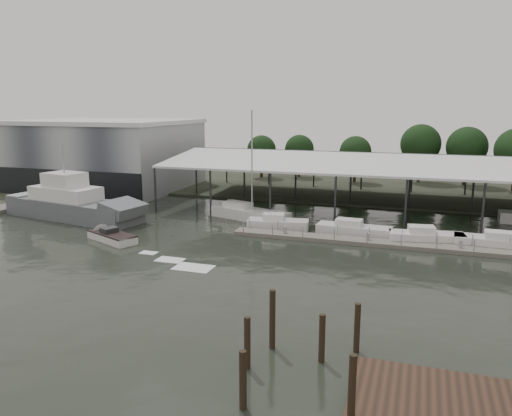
% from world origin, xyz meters
% --- Properties ---
extents(ground, '(200.00, 200.00, 0.00)m').
position_xyz_m(ground, '(0.00, 0.00, 0.00)').
color(ground, black).
rests_on(ground, ground).
extents(land_strip_far, '(140.00, 30.00, 0.30)m').
position_xyz_m(land_strip_far, '(0.00, 42.00, 0.10)').
color(land_strip_far, '#3D4433').
rests_on(land_strip_far, ground).
extents(land_strip_west, '(20.00, 40.00, 0.30)m').
position_xyz_m(land_strip_west, '(-40.00, 30.00, 0.10)').
color(land_strip_west, '#3D4433').
rests_on(land_strip_west, ground).
extents(storage_warehouse, '(24.50, 20.50, 10.50)m').
position_xyz_m(storage_warehouse, '(-28.00, 29.94, 5.29)').
color(storage_warehouse, '#9CA1A6').
rests_on(storage_warehouse, ground).
extents(covered_boat_shed, '(58.24, 24.00, 6.96)m').
position_xyz_m(covered_boat_shed, '(17.00, 28.00, 6.13)').
color(covered_boat_shed, white).
rests_on(covered_boat_shed, ground).
extents(trawler_dock, '(3.00, 18.00, 0.50)m').
position_xyz_m(trawler_dock, '(-30.00, 14.00, 0.25)').
color(trawler_dock, slate).
rests_on(trawler_dock, ground).
extents(floating_dock, '(28.00, 2.00, 1.40)m').
position_xyz_m(floating_dock, '(15.00, 10.00, 0.20)').
color(floating_dock, slate).
rests_on(floating_dock, ground).
extents(grey_trawler, '(18.45, 7.58, 8.84)m').
position_xyz_m(grey_trawler, '(-18.98, 10.31, 1.58)').
color(grey_trawler, '#565B5F').
rests_on(grey_trawler, ground).
extents(white_sailboat, '(10.33, 5.72, 12.40)m').
position_xyz_m(white_sailboat, '(-0.14, 16.26, 0.64)').
color(white_sailboat, white).
rests_on(white_sailboat, ground).
extents(speedboat_underway, '(16.39, 8.38, 2.00)m').
position_xyz_m(speedboat_underway, '(-9.66, 3.53, 0.39)').
color(speedboat_underway, white).
rests_on(speedboat_underway, ground).
extents(moored_cruiser_0, '(6.55, 3.26, 1.70)m').
position_xyz_m(moored_cruiser_0, '(4.45, 12.71, 0.61)').
color(moored_cruiser_0, white).
rests_on(moored_cruiser_0, ground).
extents(moored_cruiser_1, '(7.35, 2.65, 1.70)m').
position_xyz_m(moored_cruiser_1, '(12.27, 12.61, 0.61)').
color(moored_cruiser_1, white).
rests_on(moored_cruiser_1, ground).
extents(moored_cruiser_2, '(7.01, 3.22, 1.70)m').
position_xyz_m(moored_cruiser_2, '(19.08, 11.93, 0.61)').
color(moored_cruiser_2, white).
rests_on(moored_cruiser_2, ground).
extents(moored_cruiser_3, '(9.42, 2.70, 1.70)m').
position_xyz_m(moored_cruiser_3, '(26.11, 11.93, 0.61)').
color(moored_cruiser_3, white).
rests_on(moored_cruiser_3, ground).
extents(mooring_pilings, '(5.76, 6.95, 3.86)m').
position_xyz_m(mooring_pilings, '(13.37, -14.37, 1.12)').
color(mooring_pilings, black).
rests_on(mooring_pilings, ground).
extents(horizon_tree_line, '(71.80, 11.30, 9.69)m').
position_xyz_m(horizon_tree_line, '(23.20, 47.86, 5.69)').
color(horizon_tree_line, black).
rests_on(horizon_tree_line, ground).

